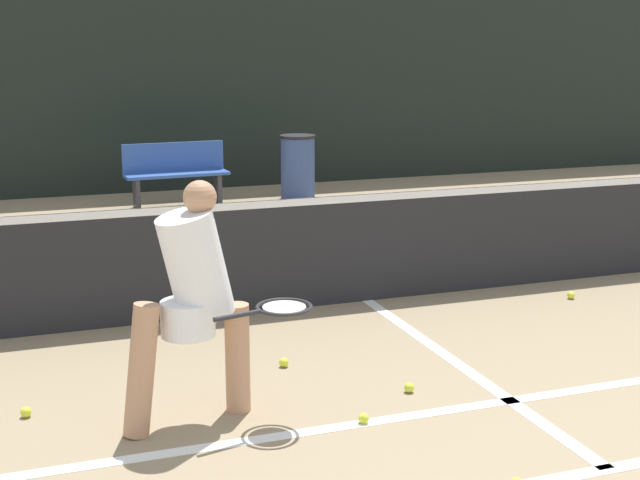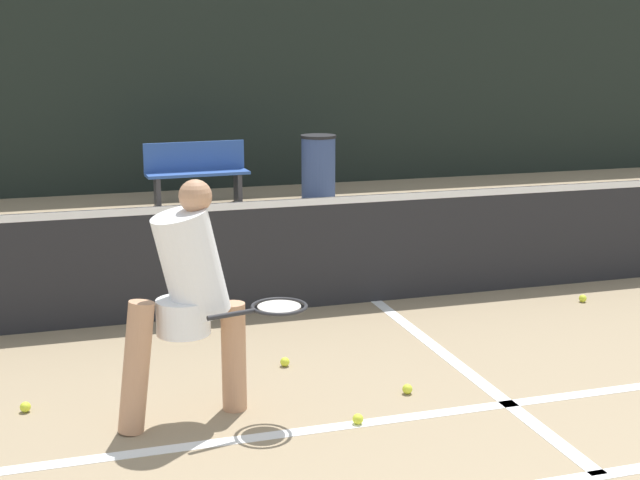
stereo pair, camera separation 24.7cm
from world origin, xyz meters
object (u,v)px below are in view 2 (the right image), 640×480
player_practicing (190,294)px  trash_bin (318,167)px  parked_car (43,125)px  courtside_bench (197,172)px

player_practicing → trash_bin: bearing=54.4°
player_practicing → trash_bin: size_ratio=1.61×
player_practicing → parked_car: bearing=80.6°
trash_bin → parked_car: bearing=122.8°
trash_bin → parked_car: parked_car is taller
player_practicing → parked_car: parked_car is taller
trash_bin → parked_car: (-3.72, 5.78, 0.18)m
parked_car → trash_bin: bearing=-57.2°
courtside_bench → parked_car: 6.06m
courtside_bench → parked_car: bearing=106.2°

